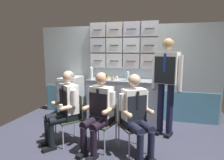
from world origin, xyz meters
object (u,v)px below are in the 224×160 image
object	(u,v)px
folding_chair_left	(74,113)
crew_member_center	(99,108)
folding_chair_center	(104,117)
snack_banana	(107,77)
folding_chair_right	(131,119)
crew_member_right	(137,112)
crew_member_left	(65,105)
water_bottle_tall	(128,76)
service_trolley	(71,96)
espresso_cup_small	(117,78)
crew_member_standing	(166,77)

from	to	relation	value
folding_chair_left	crew_member_center	xyz separation A→B (m)	(0.52, -0.17, 0.18)
folding_chair_center	snack_banana	world-z (taller)	snack_banana
folding_chair_right	crew_member_right	xyz separation A→B (m)	(0.10, -0.13, 0.17)
folding_chair_left	crew_member_right	xyz separation A→B (m)	(1.12, -0.16, 0.17)
crew_member_left	water_bottle_tall	world-z (taller)	crew_member_left
folding_chair_center	snack_banana	bearing A→B (deg)	103.99
service_trolley	crew_member_center	bearing A→B (deg)	-48.39
service_trolley	espresso_cup_small	size ratio (longest dim) A/B	15.42
snack_banana	service_trolley	bearing A→B (deg)	-165.96
crew_member_standing	water_bottle_tall	size ratio (longest dim) A/B	7.95
folding_chair_left	crew_member_left	size ratio (longest dim) A/B	0.66
crew_member_standing	water_bottle_tall	bearing A→B (deg)	153.53
espresso_cup_small	folding_chair_left	bearing A→B (deg)	-112.37
water_bottle_tall	espresso_cup_small	size ratio (longest dim) A/B	3.60
water_bottle_tall	snack_banana	size ratio (longest dim) A/B	1.32
crew_member_left	espresso_cup_small	world-z (taller)	crew_member_left
snack_banana	crew_member_right	bearing A→B (deg)	-58.45
service_trolley	crew_member_standing	xyz separation A→B (m)	(2.12, -0.40, 0.58)
folding_chair_left	crew_member_left	distance (m)	0.24
service_trolley	snack_banana	bearing A→B (deg)	14.04
folding_chair_left	crew_member_standing	bearing A→B (deg)	23.18
crew_member_standing	water_bottle_tall	xyz separation A→B (m)	(-0.79, 0.39, -0.05)
crew_member_left	folding_chair_left	bearing A→B (deg)	49.48
folding_chair_left	espresso_cup_small	size ratio (longest dim) A/B	13.07
service_trolley	espresso_cup_small	xyz separation A→B (m)	(1.07, 0.13, 0.46)
crew_member_left	crew_member_right	xyz separation A→B (m)	(1.22, -0.04, -0.01)
folding_chair_left	snack_banana	world-z (taller)	snack_banana
crew_member_right	crew_member_standing	xyz separation A→B (m)	(0.43, 0.82, 0.43)
crew_member_center	crew_member_right	distance (m)	0.60
crew_member_left	espresso_cup_small	xyz separation A→B (m)	(0.59, 1.31, 0.29)
service_trolley	folding_chair_center	xyz separation A→B (m)	(1.14, -1.08, -0.02)
service_trolley	folding_chair_left	size ratio (longest dim) A/B	1.18
water_bottle_tall	espresso_cup_small	xyz separation A→B (m)	(-0.27, 0.14, -0.07)
espresso_cup_small	service_trolley	bearing A→B (deg)	-173.20
folding_chair_right	water_bottle_tall	world-z (taller)	water_bottle_tall
crew_member_center	snack_banana	bearing A→B (deg)	100.91
crew_member_right	snack_banana	size ratio (longest dim) A/B	7.20
crew_member_right	folding_chair_left	bearing A→B (deg)	172.03
service_trolley	crew_member_center	distance (m)	1.66
folding_chair_left	crew_member_center	size ratio (longest dim) A/B	0.66
crew_member_left	crew_member_standing	distance (m)	1.87
folding_chair_left	crew_member_standing	size ratio (longest dim) A/B	0.46
espresso_cup_small	crew_member_standing	bearing A→B (deg)	-26.55
folding_chair_left	espresso_cup_small	world-z (taller)	espresso_cup_small
service_trolley	water_bottle_tall	xyz separation A→B (m)	(1.34, -0.01, 0.54)
service_trolley	water_bottle_tall	size ratio (longest dim) A/B	4.29
crew_member_left	folding_chair_right	xyz separation A→B (m)	(1.12, 0.09, -0.19)
water_bottle_tall	snack_banana	world-z (taller)	water_bottle_tall
crew_member_left	crew_member_right	distance (m)	1.22
service_trolley	crew_member_right	size ratio (longest dim) A/B	0.79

